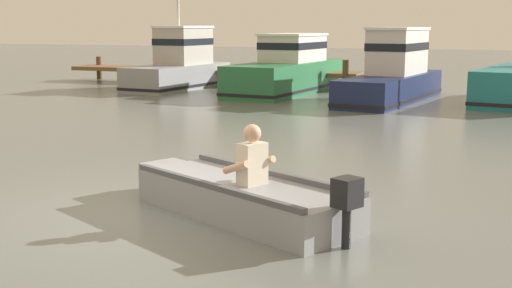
{
  "coord_description": "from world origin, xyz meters",
  "views": [
    {
      "loc": [
        4.3,
        -7.03,
        2.38
      ],
      "look_at": [
        0.62,
        2.44,
        0.55
      ],
      "focal_mm": 46.65,
      "sensor_mm": 36.0,
      "label": 1
    }
  ],
  "objects": [
    {
      "name": "moored_boat_grey",
      "position": [
        -7.5,
        15.37,
        0.86
      ],
      "size": [
        2.28,
        5.13,
        4.26
      ],
      "color": "gray",
      "rests_on": "ground"
    },
    {
      "name": "rowboat_with_person",
      "position": [
        1.17,
        0.48,
        0.25
      ],
      "size": [
        3.52,
        2.35,
        1.19
      ],
      "color": "gray",
      "rests_on": "ground"
    },
    {
      "name": "moored_boat_navy",
      "position": [
        0.74,
        14.13,
        0.84
      ],
      "size": [
        2.51,
        6.28,
        2.29
      ],
      "color": "#19234C",
      "rests_on": "ground"
    },
    {
      "name": "ground_plane",
      "position": [
        0.0,
        0.0,
        0.0
      ],
      "size": [
        120.0,
        120.0,
        0.0
      ],
      "primitive_type": "plane",
      "color": "slate"
    },
    {
      "name": "wooden_dock",
      "position": [
        -7.07,
        17.21,
        0.55
      ],
      "size": [
        12.24,
        1.64,
        1.21
      ],
      "color": "brown",
      "rests_on": "ground"
    },
    {
      "name": "moored_boat_green",
      "position": [
        -3.17,
        15.33,
        0.79
      ],
      "size": [
        2.59,
        6.53,
        2.07
      ],
      "color": "#287042",
      "rests_on": "ground"
    }
  ]
}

